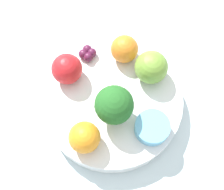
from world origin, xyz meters
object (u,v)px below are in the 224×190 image
broccoli (114,105)px  grape_cluster (88,53)px  apple_red (151,67)px  bowl (112,102)px  orange_front (84,137)px  orange_back (124,49)px  small_cup (152,128)px  apple_green (67,69)px

broccoli → grape_cluster: size_ratio=2.32×
apple_red → grape_cluster: (-0.04, -0.09, -0.02)m
bowl → apple_red: (-0.03, 0.06, 0.04)m
broccoli → grape_cluster: 0.11m
bowl → orange_front: orange_front is taller
apple_red → orange_front: apple_red is taller
apple_red → orange_back: size_ratio=1.17×
bowl → small_cup: 0.08m
grape_cluster → small_cup: size_ratio=0.57×
broccoli → orange_back: broccoli is taller
orange_back → grape_cluster: bearing=-96.5°
orange_back → grape_cluster: (-0.01, -0.06, -0.01)m
apple_red → apple_green: bearing=-95.4°
apple_red → grape_cluster: 0.10m
apple_green → apple_red: bearing=84.6°
apple_red → orange_back: apple_red is taller
bowl → apple_green: apple_green is taller
broccoli → apple_green: bearing=-138.3°
bowl → grape_cluster: (-0.08, -0.03, 0.02)m
small_cup → orange_front: bearing=-85.9°
grape_cluster → apple_green: bearing=-45.3°
apple_red → orange_front: 0.14m
orange_front → orange_back: bearing=151.5°
orange_back → bowl: bearing=-21.2°
apple_green → orange_back: 0.09m
broccoli → orange_back: bearing=164.2°
bowl → small_cup: (0.06, 0.05, 0.03)m
orange_front → apple_red: bearing=131.5°
small_cup → apple_red: bearing=172.9°
apple_green → grape_cluster: bearing=134.7°
bowl → orange_back: 0.08m
orange_back → orange_front: bearing=-28.5°
apple_green → orange_back: (-0.03, 0.09, -0.00)m
apple_red → orange_front: size_ratio=1.12×
broccoli → orange_front: (0.04, -0.04, -0.02)m
orange_front → orange_back: 0.15m
orange_back → grape_cluster: orange_back is taller
apple_red → apple_green: 0.12m
bowl → apple_red: apple_red is taller
orange_front → apple_green: bearing=-170.5°
bowl → grape_cluster: 0.08m
apple_red → apple_green: (-0.01, -0.12, -0.00)m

